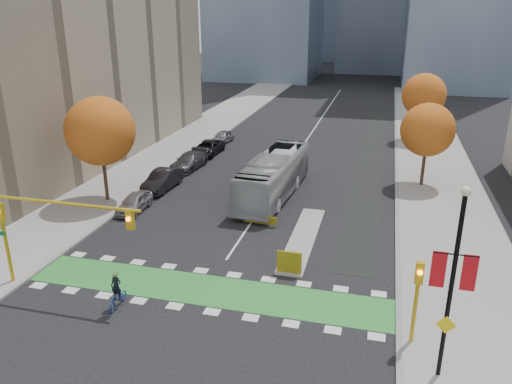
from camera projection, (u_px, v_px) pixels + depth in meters
The scene contains 24 objects.
ground at pixel (196, 305), 25.41m from camera, with size 300.00×300.00×0.00m, color black.
sidewalk_west at pixel (138, 169), 46.75m from camera, with size 7.00×120.00×0.15m, color gray.
sidewalk_east at pixel (442, 194), 40.36m from camera, with size 7.00×120.00×0.15m, color gray.
curb_west at pixel (173, 172), 45.92m from camera, with size 0.30×120.00×0.16m, color gray.
curb_east at pixel (397, 191), 41.19m from camera, with size 0.30×120.00×0.16m, color gray.
bike_crossing at pixel (206, 290), 26.77m from camera, with size 20.00×3.00×0.01m, color #2D8933.
centre_line at pixel (313, 131), 61.76m from camera, with size 0.15×70.00×0.01m, color silver.
bike_lane_paint at pixel (371, 157), 50.89m from camera, with size 2.50×50.00×0.01m, color black.
median_island at pixel (303, 238), 32.61m from camera, with size 1.60×10.00×0.16m, color gray.
hazard_board at pixel (289, 262), 28.00m from camera, with size 1.40×0.12×1.30m, color yellow.
building_west at pixel (35, 28), 46.79m from camera, with size 16.00×44.00×25.00m, color gray.
tree_west at pixel (100, 131), 37.22m from camera, with size 5.20×5.20×8.22m.
tree_east_near at pixel (428, 130), 40.89m from camera, with size 4.40×4.40×7.08m.
tree_east_far at pixel (424, 95), 55.18m from camera, with size 4.80×4.80×7.65m.
traffic_signal_west at pixel (43, 220), 25.43m from camera, with size 8.53×0.56×5.20m.
traffic_signal_east at pixel (417, 291), 21.52m from camera, with size 0.35×0.43×4.10m.
banner_lamppost at pixel (453, 278), 18.82m from camera, with size 1.65×0.36×8.28m.
cyclist at pixel (117, 296), 25.01m from camera, with size 0.61×1.71×1.96m.
bus at pixel (273, 176), 39.68m from camera, with size 2.91×12.42×3.46m, color #9EA2A6.
parked_car_a at pixel (134, 202), 37.06m from camera, with size 1.59×3.94×1.34m, color #9D9DA2.
parked_car_b at pixel (162, 180), 41.55m from camera, with size 1.71×4.89×1.61m, color black.
parked_car_c at pixel (189, 161), 46.97m from camera, with size 2.08×5.11×1.48m, color #45454A.
parked_car_d at pixel (207, 148), 51.59m from camera, with size 2.34×5.08×1.41m, color black.
parked_car_e at pixel (223, 137), 56.15m from camera, with size 1.60×3.97×1.35m, color gray.
Camera 1 is at (8.48, -20.40, 14.13)m, focal length 35.00 mm.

